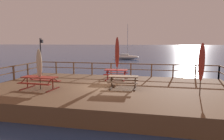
{
  "coord_description": "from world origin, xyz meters",
  "views": [
    {
      "loc": [
        2.72,
        -12.28,
        3.72
      ],
      "look_at": [
        0.0,
        0.68,
        1.89
      ],
      "focal_mm": 32.11,
      "sensor_mm": 36.0,
      "label": 1
    }
  ],
  "objects_px": {
    "patio_umbrella_short_front": "(202,62)",
    "lamp_post_hooked": "(41,51)",
    "patio_umbrella_short_back": "(117,53)",
    "picnic_table_back_left": "(116,72)",
    "patio_umbrella_tall_front": "(39,64)",
    "picnic_table_front_left": "(40,80)",
    "picnic_table_back_right": "(123,79)",
    "sailboat_distant": "(126,57)"
  },
  "relations": [
    {
      "from": "picnic_table_back_right",
      "to": "patio_umbrella_short_back",
      "type": "xyz_separation_m",
      "value": [
        -0.91,
        2.78,
        1.5
      ]
    },
    {
      "from": "picnic_table_back_right",
      "to": "patio_umbrella_tall_front",
      "type": "relative_size",
      "value": 0.77
    },
    {
      "from": "picnic_table_back_right",
      "to": "sailboat_distant",
      "type": "distance_m",
      "value": 32.79
    },
    {
      "from": "patio_umbrella_short_front",
      "to": "lamp_post_hooked",
      "type": "height_order",
      "value": "lamp_post_hooked"
    },
    {
      "from": "picnic_table_back_left",
      "to": "picnic_table_back_right",
      "type": "relative_size",
      "value": 0.92
    },
    {
      "from": "picnic_table_back_right",
      "to": "lamp_post_hooked",
      "type": "xyz_separation_m",
      "value": [
        -7.88,
        3.83,
        1.56
      ]
    },
    {
      "from": "patio_umbrella_tall_front",
      "to": "patio_umbrella_short_back",
      "type": "distance_m",
      "value": 5.76
    },
    {
      "from": "picnic_table_back_left",
      "to": "patio_umbrella_short_front",
      "type": "xyz_separation_m",
      "value": [
        5.27,
        -3.68,
        1.24
      ]
    },
    {
      "from": "picnic_table_front_left",
      "to": "patio_umbrella_short_front",
      "type": "height_order",
      "value": "patio_umbrella_short_front"
    },
    {
      "from": "picnic_table_back_left",
      "to": "patio_umbrella_short_front",
      "type": "relative_size",
      "value": 0.62
    },
    {
      "from": "patio_umbrella_tall_front",
      "to": "sailboat_distant",
      "type": "bearing_deg",
      "value": 89.04
    },
    {
      "from": "picnic_table_front_left",
      "to": "patio_umbrella_short_front",
      "type": "xyz_separation_m",
      "value": [
        9.24,
        0.43,
        1.23
      ]
    },
    {
      "from": "picnic_table_back_right",
      "to": "patio_umbrella_short_front",
      "type": "relative_size",
      "value": 0.68
    },
    {
      "from": "lamp_post_hooked",
      "to": "patio_umbrella_short_front",
      "type": "bearing_deg",
      "value": -21.16
    },
    {
      "from": "picnic_table_front_left",
      "to": "picnic_table_back_right",
      "type": "distance_m",
      "value": 5.12
    },
    {
      "from": "patio_umbrella_short_back",
      "to": "lamp_post_hooked",
      "type": "xyz_separation_m",
      "value": [
        -6.98,
        1.05,
        0.05
      ]
    },
    {
      "from": "patio_umbrella_short_front",
      "to": "patio_umbrella_short_back",
      "type": "bearing_deg",
      "value": 144.82
    },
    {
      "from": "patio_umbrella_tall_front",
      "to": "lamp_post_hooked",
      "type": "xyz_separation_m",
      "value": [
        -3.0,
        5.19,
        0.55
      ]
    },
    {
      "from": "sailboat_distant",
      "to": "lamp_post_hooked",
      "type": "bearing_deg",
      "value": -97.09
    },
    {
      "from": "picnic_table_back_left",
      "to": "picnic_table_back_right",
      "type": "bearing_deg",
      "value": -70.6
    },
    {
      "from": "patio_umbrella_short_back",
      "to": "lamp_post_hooked",
      "type": "height_order",
      "value": "patio_umbrella_short_back"
    },
    {
      "from": "lamp_post_hooked",
      "to": "picnic_table_front_left",
      "type": "bearing_deg",
      "value": -60.26
    },
    {
      "from": "picnic_table_back_right",
      "to": "sailboat_distant",
      "type": "bearing_deg",
      "value": 97.57
    },
    {
      "from": "picnic_table_front_left",
      "to": "patio_umbrella_tall_front",
      "type": "relative_size",
      "value": 0.91
    },
    {
      "from": "patio_umbrella_short_front",
      "to": "picnic_table_back_right",
      "type": "bearing_deg",
      "value": 168.39
    },
    {
      "from": "picnic_table_back_left",
      "to": "patio_umbrella_short_front",
      "type": "height_order",
      "value": "patio_umbrella_short_front"
    },
    {
      "from": "patio_umbrella_short_back",
      "to": "patio_umbrella_short_front",
      "type": "bearing_deg",
      "value": -35.18
    },
    {
      "from": "patio_umbrella_tall_front",
      "to": "patio_umbrella_short_back",
      "type": "bearing_deg",
      "value": 46.13
    },
    {
      "from": "picnic_table_front_left",
      "to": "patio_umbrella_tall_front",
      "type": "xyz_separation_m",
      "value": [
        0.06,
        -0.05,
        1.0
      ]
    },
    {
      "from": "picnic_table_back_left",
      "to": "patio_umbrella_tall_front",
      "type": "relative_size",
      "value": 0.71
    },
    {
      "from": "patio_umbrella_tall_front",
      "to": "patio_umbrella_short_front",
      "type": "xyz_separation_m",
      "value": [
        9.18,
        0.48,
        0.22
      ]
    },
    {
      "from": "picnic_table_front_left",
      "to": "lamp_post_hooked",
      "type": "bearing_deg",
      "value": 119.74
    },
    {
      "from": "patio_umbrella_tall_front",
      "to": "sailboat_distant",
      "type": "xyz_separation_m",
      "value": [
        0.57,
        33.85,
        -1.94
      ]
    },
    {
      "from": "patio_umbrella_short_back",
      "to": "sailboat_distant",
      "type": "bearing_deg",
      "value": 96.55
    },
    {
      "from": "picnic_table_front_left",
      "to": "patio_umbrella_short_front",
      "type": "relative_size",
      "value": 0.79
    },
    {
      "from": "patio_umbrella_short_front",
      "to": "sailboat_distant",
      "type": "relative_size",
      "value": 0.36
    },
    {
      "from": "picnic_table_back_left",
      "to": "patio_umbrella_short_front",
      "type": "distance_m",
      "value": 6.55
    },
    {
      "from": "patio_umbrella_tall_front",
      "to": "picnic_table_back_left",
      "type": "bearing_deg",
      "value": 46.82
    },
    {
      "from": "picnic_table_back_right",
      "to": "patio_umbrella_short_front",
      "type": "xyz_separation_m",
      "value": [
        4.29,
        -0.88,
        1.23
      ]
    },
    {
      "from": "picnic_table_back_right",
      "to": "lamp_post_hooked",
      "type": "distance_m",
      "value": 8.9
    },
    {
      "from": "patio_umbrella_short_front",
      "to": "sailboat_distant",
      "type": "bearing_deg",
      "value": 104.47
    },
    {
      "from": "lamp_post_hooked",
      "to": "sailboat_distant",
      "type": "xyz_separation_m",
      "value": [
        3.56,
        28.66,
        -2.48
      ]
    }
  ]
}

